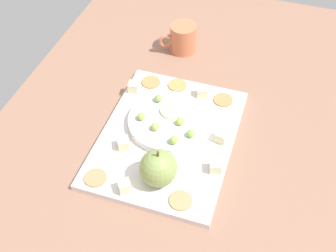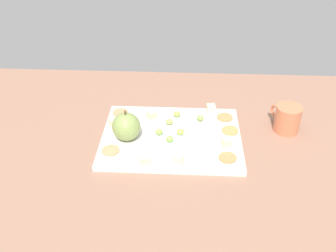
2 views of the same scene
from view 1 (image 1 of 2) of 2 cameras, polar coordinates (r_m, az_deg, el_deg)
name	(u,v)px [view 1 (image 1 of 2)]	position (r cm, az deg, el deg)	size (l,w,h in cm)	color
table	(161,150)	(97.53, -0.89, -3.24)	(136.86, 80.22, 3.49)	#926954
platter	(168,137)	(96.80, -0.04, -1.51)	(38.18, 28.92, 1.41)	silver
serving_dish	(169,122)	(97.78, 0.08, 0.58)	(18.38, 18.38, 1.88)	silver
apple_whole	(158,168)	(85.68, -1.30, -5.57)	(7.74, 7.74, 7.74)	#859C51
apple_stem	(158,154)	(82.15, -1.36, -3.70)	(0.50, 0.50, 1.20)	brown
cheese_cube_0	(221,137)	(95.09, 7.06, -1.42)	(2.41, 2.41, 2.41)	beige
cheese_cube_1	(124,186)	(86.78, -5.78, -7.93)	(2.41, 2.41, 2.41)	beige
cheese_cube_2	(123,143)	(93.67, -5.92, -2.28)	(2.41, 2.41, 2.41)	beige
cheese_cube_3	(215,167)	(89.73, 6.28, -5.37)	(2.41, 2.41, 2.41)	beige
cheese_cube_4	(202,92)	(104.70, 4.56, 4.49)	(2.41, 2.41, 2.41)	beige
cheese_cube_5	(134,87)	(106.07, -4.58, 5.17)	(2.41, 2.41, 2.41)	beige
cracker_0	(95,178)	(90.01, -9.56, -6.76)	(4.65, 4.65, 0.40)	tan
cracker_1	(181,201)	(85.74, 1.70, -9.82)	(4.65, 4.65, 0.40)	tan
cracker_2	(151,82)	(108.62, -2.27, 5.80)	(4.65, 4.65, 0.40)	#AB834D
cracker_3	(177,85)	(107.74, 1.25, 5.41)	(4.65, 4.65, 0.40)	tan
cracker_4	(223,100)	(104.71, 7.29, 3.45)	(4.65, 4.65, 0.40)	#B2834E
grape_0	(180,121)	(95.46, 1.59, 0.60)	(1.98, 1.78, 1.62)	#A0BD4C
grape_1	(155,127)	(94.41, -1.71, -0.08)	(1.98, 1.78, 1.63)	#9EB052
grape_2	(191,133)	(93.15, 3.05, -0.98)	(1.98, 1.78, 1.66)	#87C24F
grape_3	(158,98)	(100.60, -1.28, 3.68)	(1.98, 1.78, 1.72)	#8AAF51
grape_4	(174,140)	(91.72, 0.76, -1.86)	(1.98, 1.78, 1.75)	#92BB4D
grape_5	(141,116)	(96.66, -3.57, 1.28)	(1.98, 1.78, 1.66)	#99B34A
apple_slice_0	(171,110)	(98.52, 0.37, 2.07)	(5.29, 5.29, 0.60)	beige
cup	(183,38)	(119.20, 1.94, 11.53)	(7.55, 9.48, 7.71)	#D5744E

